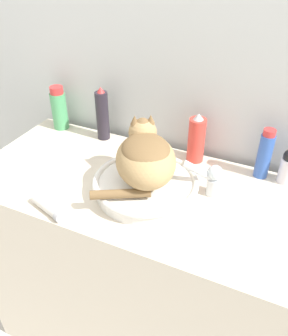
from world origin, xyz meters
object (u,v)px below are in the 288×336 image
Objects in this scene: shampoo_bottle_tall at (265,154)px; mouthwash_bottle at (59,109)px; hairspray_can_black at (102,115)px; cream_tube at (49,208)px; faucet at (211,178)px; spray_bottle_trigger at (196,139)px; deodorant_stick at (288,166)px; cat at (145,156)px.

mouthwash_bottle is at bearing 180.00° from shampoo_bottle_tall.
hairspray_can_black is 1.60× the size of cream_tube.
mouthwash_bottle is 0.84m from shampoo_bottle_tall.
mouthwash_bottle reaches higher than faucet.
shampoo_bottle_tall is at bearing 40.18° from cream_tube.
faucet is 0.21m from spray_bottle_trigger.
deodorant_stick is at bearing 0.00° from hairspray_can_black.
spray_bottle_trigger is (0.39, 0.00, -0.02)m from hairspray_can_black.
mouthwash_bottle is (-0.51, 0.25, -0.05)m from cat.
cat is 2.60× the size of deodorant_stick.
faucet is at bearing -58.57° from spray_bottle_trigger.
spray_bottle_trigger is (-0.32, 0.00, 0.03)m from deodorant_stick.
cat is 0.42m from shampoo_bottle_tall.
shampoo_bottle_tall is at bearing -149.96° from faucet.
deodorant_stick is at bearing 36.39° from cream_tube.
cream_tube is at bearing -123.80° from spray_bottle_trigger.
cat is 1.48× the size of hairspray_can_black.
mouthwash_bottle is 0.92m from deodorant_stick.
deodorant_stick is at bearing -0.00° from spray_bottle_trigger.
cat reaches higher than spray_bottle_trigger.
hairspray_can_black is (-0.30, 0.25, -0.03)m from cat.
hairspray_can_black is at bearing 180.00° from deodorant_stick.
mouthwash_bottle is at bearing 180.00° from hairspray_can_black.
hairspray_can_black reaches higher than spray_bottle_trigger.
mouthwash_bottle is (-0.21, 0.00, -0.01)m from hairspray_can_black.
cream_tube is (-0.55, -0.47, -0.07)m from shampoo_bottle_tall.
cream_tube is (-0.63, -0.47, -0.05)m from deodorant_stick.
hairspray_can_black is 1.21× the size of shampoo_bottle_tall.
deodorant_stick is 0.69× the size of shampoo_bottle_tall.
spray_bottle_trigger reaches higher than shampoo_bottle_tall.
cat is 0.49m from deodorant_stick.
shampoo_bottle_tall is (-0.08, 0.00, 0.03)m from deodorant_stick.
faucet is 0.59× the size of hairspray_can_black.
hairspray_can_black is 1.75× the size of deodorant_stick.
hairspray_can_black is 0.48m from cream_tube.
cat is at bearing -143.15° from shampoo_bottle_tall.
cat is 1.77× the size of mouthwash_bottle.
hairspray_can_black reaches higher than deodorant_stick.
cream_tube is at bearing 12.18° from faucet.
hairspray_can_black is 1.16× the size of spray_bottle_trigger.
deodorant_stick is (0.21, 0.17, -0.00)m from faucet.
cream_tube is (-0.42, -0.29, -0.05)m from faucet.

